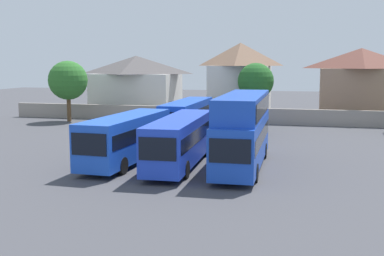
# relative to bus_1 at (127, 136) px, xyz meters

# --- Properties ---
(ground) EXTENTS (140.00, 140.00, 0.00)m
(ground) POSITION_rel_bus_1_xyz_m (3.87, 18.21, -1.89)
(ground) COLOR #424247
(depot_boundary_wall) EXTENTS (56.00, 0.50, 1.80)m
(depot_boundary_wall) POSITION_rel_bus_1_xyz_m (3.87, 23.62, -0.99)
(depot_boundary_wall) COLOR gray
(depot_boundary_wall) RESTS_ON ground
(bus_1) EXTENTS (3.03, 10.94, 3.30)m
(bus_1) POSITION_rel_bus_1_xyz_m (0.00, 0.00, 0.00)
(bus_1) COLOR blue
(bus_1) RESTS_ON ground
(bus_2) EXTENTS (2.95, 11.78, 3.27)m
(bus_2) POSITION_rel_bus_1_xyz_m (3.86, 0.07, -0.02)
(bus_2) COLOR blue
(bus_2) RESTS_ON ground
(bus_3) EXTENTS (2.90, 11.87, 4.88)m
(bus_3) POSITION_rel_bus_1_xyz_m (8.04, 0.40, 0.86)
(bus_3) COLOR blue
(bus_3) RESTS_ON ground
(bus_4) EXTENTS (2.68, 11.90, 3.31)m
(bus_4) POSITION_rel_bus_1_xyz_m (0.89, 13.37, 0.00)
(bus_4) COLOR blue
(bus_4) RESTS_ON ground
(bus_5) EXTENTS (3.23, 10.29, 3.49)m
(bus_5) POSITION_rel_bus_1_xyz_m (5.59, 13.87, 0.09)
(bus_5) COLOR blue
(bus_5) RESTS_ON ground
(house_terrace_left) EXTENTS (11.20, 8.21, 7.82)m
(house_terrace_left) POSITION_rel_bus_1_xyz_m (-10.56, 30.17, 2.10)
(house_terrace_left) COLOR silver
(house_terrace_left) RESTS_ON ground
(house_terrace_centre) EXTENTS (7.70, 6.99, 9.41)m
(house_terrace_centre) POSITION_rel_bus_1_xyz_m (3.39, 30.48, 2.91)
(house_terrace_centre) COLOR silver
(house_terrace_centre) RESTS_ON ground
(house_terrace_right) EXTENTS (9.76, 6.95, 8.65)m
(house_terrace_right) POSITION_rel_bus_1_xyz_m (17.95, 30.17, 2.52)
(house_terrace_right) COLOR #9E7A60
(house_terrace_right) RESTS_ON ground
(tree_left_of_lot) EXTENTS (4.58, 4.58, 7.15)m
(tree_left_of_lot) POSITION_rel_bus_1_xyz_m (-15.51, 20.62, 2.94)
(tree_left_of_lot) COLOR brown
(tree_left_of_lot) RESTS_ON ground
(tree_behind_wall) EXTENTS (4.27, 4.27, 6.90)m
(tree_behind_wall) POSITION_rel_bus_1_xyz_m (5.88, 26.12, 2.86)
(tree_behind_wall) COLOR brown
(tree_behind_wall) RESTS_ON ground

